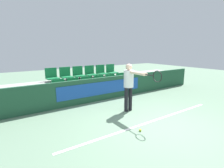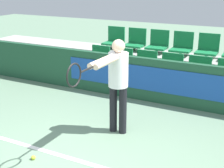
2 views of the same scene
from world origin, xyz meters
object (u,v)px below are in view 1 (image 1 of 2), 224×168
object	(u,v)px
stadium_chair_9	(91,73)
stadium_chair_10	(101,72)
stadium_chair_1	(74,86)
stadium_chair_6	(52,76)
stadium_chair_7	(66,75)
tennis_player	(130,82)
stadium_chair_5	(122,80)
stadium_chair_3	(100,83)
tennis_ball	(140,130)
stadium_chair_8	(79,74)
stadium_chair_2	(88,84)
stadium_chair_4	(111,81)
stadium_chair_11	(111,71)
stadium_chair_0	(59,88)

from	to	relation	value
stadium_chair_9	stadium_chair_10	bearing A→B (deg)	0.00
stadium_chair_1	stadium_chair_6	world-z (taller)	stadium_chair_6
stadium_chair_7	tennis_player	world-z (taller)	tennis_player
stadium_chair_5	stadium_chair_9	world-z (taller)	stadium_chair_9
stadium_chair_10	stadium_chair_3	bearing A→B (deg)	-124.78
stadium_chair_9	stadium_chair_7	bearing A→B (deg)	180.00
stadium_chair_5	tennis_player	size ratio (longest dim) A/B	0.35
stadium_chair_3	stadium_chair_10	world-z (taller)	stadium_chair_10
stadium_chair_5	tennis_ball	world-z (taller)	stadium_chair_5
tennis_player	stadium_chair_8	bearing A→B (deg)	98.31
stadium_chair_1	stadium_chair_9	size ratio (longest dim) A/B	1.00
stadium_chair_1	stadium_chair_2	bearing A→B (deg)	0.00
stadium_chair_6	stadium_chair_9	world-z (taller)	same
stadium_chair_9	tennis_ball	xyz separation A→B (m)	(-0.96, -4.52, -0.91)
stadium_chair_6	stadium_chair_9	bearing A→B (deg)	0.00
stadium_chair_7	stadium_chair_4	bearing A→B (deg)	-25.64
tennis_ball	stadium_chair_3	bearing A→B (deg)	75.11
stadium_chair_4	tennis_player	world-z (taller)	tennis_player
stadium_chair_3	stadium_chair_11	size ratio (longest dim) A/B	1.00
stadium_chair_2	stadium_chair_6	size ratio (longest dim) A/B	1.00
stadium_chair_4	tennis_player	bearing A→B (deg)	-110.17
stadium_chair_3	stadium_chair_4	size ratio (longest dim) A/B	1.00
stadium_chair_7	stadium_chair_9	bearing A→B (deg)	0.00
stadium_chair_11	tennis_player	xyz separation A→B (m)	(-1.48, -3.23, 0.06)
stadium_chair_0	stadium_chair_2	size ratio (longest dim) A/B	1.00
stadium_chair_2	stadium_chair_7	world-z (taller)	stadium_chair_7
stadium_chair_2	stadium_chair_3	distance (m)	0.62
stadium_chair_2	stadium_chair_10	distance (m)	1.57
stadium_chair_7	tennis_ball	world-z (taller)	stadium_chair_7
stadium_chair_6	stadium_chair_10	distance (m)	2.48
stadium_chair_9	stadium_chair_11	bearing A→B (deg)	0.00
stadium_chair_4	stadium_chair_11	xyz separation A→B (m)	(0.62, 0.89, 0.36)
stadium_chair_7	tennis_ball	bearing A→B (deg)	-86.50
stadium_chair_1	stadium_chair_7	xyz separation A→B (m)	(0.00, 0.89, 0.36)
stadium_chair_2	stadium_chair_4	distance (m)	1.24
stadium_chair_3	stadium_chair_7	size ratio (longest dim) A/B	1.00
stadium_chair_2	stadium_chair_1	bearing A→B (deg)	180.00
stadium_chair_0	stadium_chair_4	distance (m)	2.48
stadium_chair_3	stadium_chair_7	bearing A→B (deg)	144.25
stadium_chair_4	stadium_chair_10	world-z (taller)	stadium_chair_10
stadium_chair_4	tennis_player	size ratio (longest dim) A/B	0.35
stadium_chair_3	stadium_chair_11	bearing A→B (deg)	35.75
stadium_chair_3	stadium_chair_6	size ratio (longest dim) A/B	1.00
stadium_chair_3	stadium_chair_5	xyz separation A→B (m)	(1.24, 0.00, 0.00)
stadium_chair_2	stadium_chair_4	world-z (taller)	same
stadium_chair_10	stadium_chair_9	bearing A→B (deg)	180.00
stadium_chair_6	stadium_chair_4	bearing A→B (deg)	-19.80
stadium_chair_5	stadium_chair_9	bearing A→B (deg)	144.25
stadium_chair_0	stadium_chair_7	size ratio (longest dim) A/B	1.00
stadium_chair_9	stadium_chair_10	world-z (taller)	same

